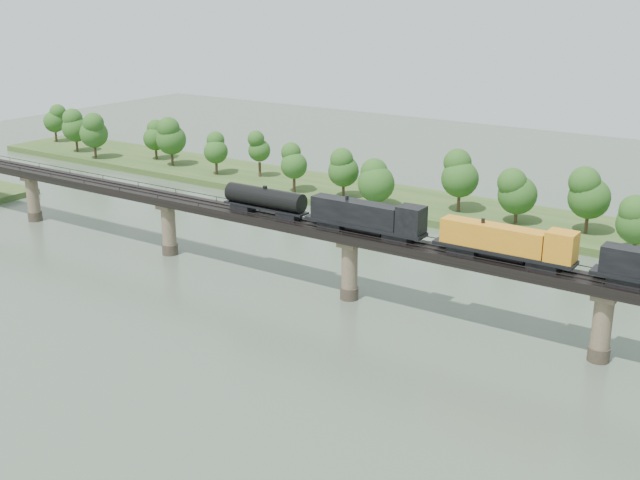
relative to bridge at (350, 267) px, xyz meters
The scene contains 6 objects.
ground 30.49m from the bridge, 90.00° to the right, with size 400.00×400.00×0.00m, color #3D4C3C.
far_bank 55.20m from the bridge, 90.00° to the left, with size 300.00×24.00×1.60m, color #314B1E.
bridge is the anchor object (origin of this frame).
bridge_superstructure 6.33m from the bridge, 90.00° to the left, with size 220.00×4.90×0.75m.
far_treeline 51.30m from the bridge, 99.23° to the left, with size 289.06×17.54×13.60m.
freight_train 20.03m from the bridge, ahead, with size 83.58×3.26×5.75m.
Camera 1 is at (63.91, -73.10, 49.20)m, focal length 45.00 mm.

